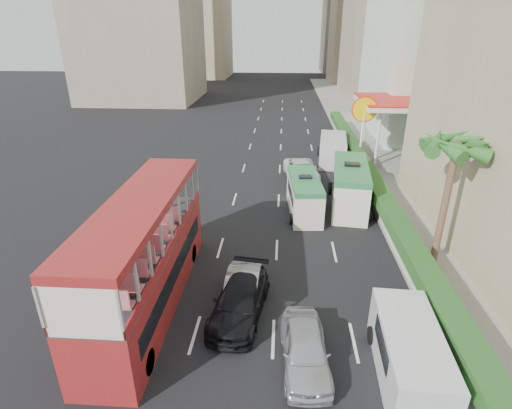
# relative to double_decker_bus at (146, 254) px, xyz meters

# --- Properties ---
(ground_plane) EXTENTS (200.00, 200.00, 0.00)m
(ground_plane) POSITION_rel_double_decker_bus_xyz_m (6.00, 0.00, -2.53)
(ground_plane) COLOR black
(ground_plane) RESTS_ON ground
(double_decker_bus) EXTENTS (2.50, 11.00, 5.06)m
(double_decker_bus) POSITION_rel_double_decker_bus_xyz_m (0.00, 0.00, 0.00)
(double_decker_bus) COLOR maroon
(double_decker_bus) RESTS_ON ground
(car_silver_lane_a) EXTENTS (1.63, 4.29, 1.40)m
(car_silver_lane_a) POSITION_rel_double_decker_bus_xyz_m (4.13, 0.14, -2.53)
(car_silver_lane_a) COLOR silver
(car_silver_lane_a) RESTS_ON ground
(car_silver_lane_b) EXTENTS (1.93, 4.28, 1.43)m
(car_silver_lane_b) POSITION_rel_double_decker_bus_xyz_m (6.78, -3.24, -2.53)
(car_silver_lane_b) COLOR silver
(car_silver_lane_b) RESTS_ON ground
(car_black) EXTENTS (2.66, 5.17, 1.43)m
(car_black) POSITION_rel_double_decker_bus_xyz_m (4.11, -0.59, -2.53)
(car_black) COLOR black
(car_black) RESTS_ON ground
(van_asset) EXTENTS (3.06, 5.59, 1.49)m
(van_asset) POSITION_rel_double_decker_bus_xyz_m (7.37, 16.50, -2.53)
(van_asset) COLOR silver
(van_asset) RESTS_ON ground
(minibus_near) EXTENTS (2.26, 5.65, 2.45)m
(minibus_near) POSITION_rel_double_decker_bus_xyz_m (7.30, 10.17, -1.31)
(minibus_near) COLOR silver
(minibus_near) RESTS_ON ground
(minibus_far) EXTENTS (2.97, 6.88, 2.96)m
(minibus_far) POSITION_rel_double_decker_bus_xyz_m (10.45, 11.39, -1.05)
(minibus_far) COLOR silver
(minibus_far) RESTS_ON ground
(panel_van_near) EXTENTS (2.20, 5.01, 1.97)m
(panel_van_near) POSITION_rel_double_decker_bus_xyz_m (10.37, -3.54, -1.54)
(panel_van_near) COLOR silver
(panel_van_near) RESTS_ON ground
(panel_van_far) EXTENTS (2.88, 5.93, 2.29)m
(panel_van_far) POSITION_rel_double_decker_bus_xyz_m (10.39, 21.47, -1.39)
(panel_van_far) COLOR silver
(panel_van_far) RESTS_ON ground
(sidewalk) EXTENTS (6.00, 120.00, 0.18)m
(sidewalk) POSITION_rel_double_decker_bus_xyz_m (15.00, 25.00, -2.44)
(sidewalk) COLOR #99968C
(sidewalk) RESTS_ON ground
(kerb_wall) EXTENTS (0.30, 44.00, 1.00)m
(kerb_wall) POSITION_rel_double_decker_bus_xyz_m (12.20, 14.00, -1.85)
(kerb_wall) COLOR silver
(kerb_wall) RESTS_ON sidewalk
(hedge) EXTENTS (1.10, 44.00, 0.70)m
(hedge) POSITION_rel_double_decker_bus_xyz_m (12.20, 14.00, -1.00)
(hedge) COLOR #2D6626
(hedge) RESTS_ON kerb_wall
(palm_tree) EXTENTS (0.36, 0.36, 6.40)m
(palm_tree) POSITION_rel_double_decker_bus_xyz_m (13.80, 4.00, 0.85)
(palm_tree) COLOR brown
(palm_tree) RESTS_ON sidewalk
(shell_station) EXTENTS (6.50, 8.00, 5.50)m
(shell_station) POSITION_rel_double_decker_bus_xyz_m (16.00, 23.00, 0.22)
(shell_station) COLOR silver
(shell_station) RESTS_ON ground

